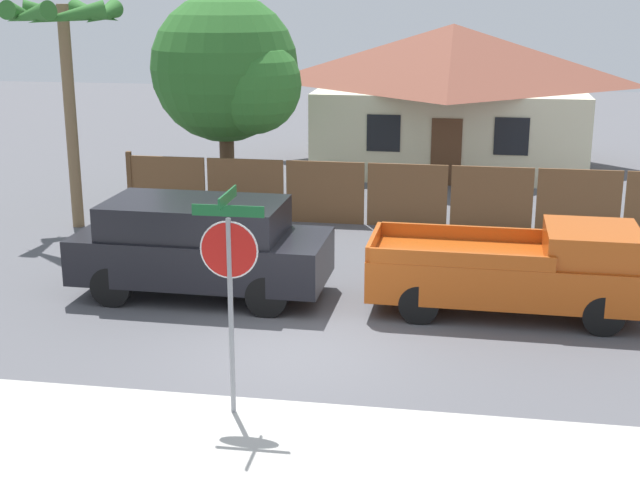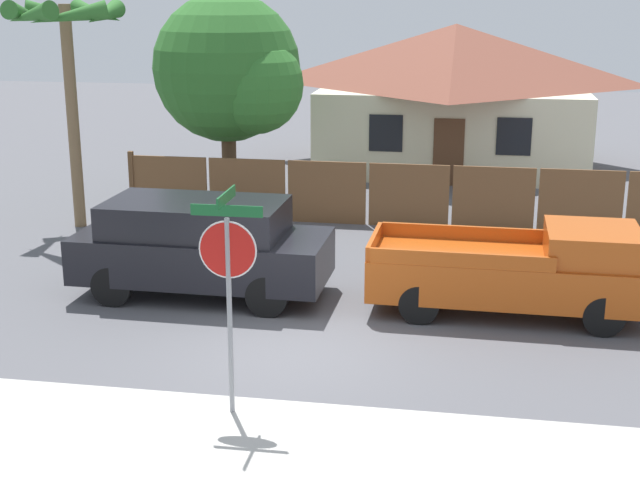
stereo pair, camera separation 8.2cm
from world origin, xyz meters
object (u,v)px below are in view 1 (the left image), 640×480
at_px(oak_tree, 230,72).
at_px(red_suv, 200,245).
at_px(house, 451,92).
at_px(stop_sign, 229,265).
at_px(orange_pickup, 522,270).
at_px(palm_tree, 64,34).

distance_m(oak_tree, red_suv, 8.18).
relative_size(house, red_suv, 1.88).
distance_m(oak_tree, stop_sign, 12.81).
bearing_deg(house, red_suv, -106.46).
xyz_separation_m(house, orange_pickup, (1.68, -14.47, -1.56)).
distance_m(palm_tree, red_suv, 7.32).
xyz_separation_m(palm_tree, orange_pickup, (10.46, -4.47, -3.84)).
bearing_deg(red_suv, house, 74.53).
relative_size(oak_tree, orange_pickup, 1.11).
distance_m(red_suv, orange_pickup, 5.95).
height_order(red_suv, orange_pickup, red_suv).
relative_size(palm_tree, red_suv, 1.13).
distance_m(oak_tree, orange_pickup, 10.96).
height_order(house, red_suv, house).
xyz_separation_m(palm_tree, stop_sign, (6.37, -9.12, -2.52)).
bearing_deg(stop_sign, house, 82.17).
xyz_separation_m(palm_tree, red_suv, (4.51, -4.47, -3.65)).
height_order(house, stop_sign, house).
relative_size(red_suv, orange_pickup, 0.95).
xyz_separation_m(house, stop_sign, (-2.42, -19.12, -0.25)).
relative_size(oak_tree, palm_tree, 1.03).
bearing_deg(stop_sign, oak_tree, 104.19).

